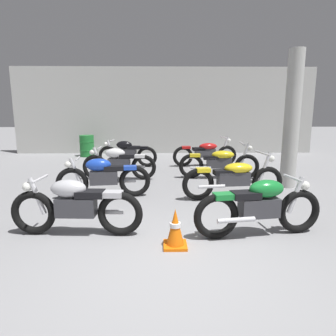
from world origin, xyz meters
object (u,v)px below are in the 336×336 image
motorcycle_left_row_0 (76,205)px  motorcycle_left_row_2 (119,163)px  traffic_cone (175,229)px  support_pillar (292,120)px  motorcycle_left_row_3 (127,153)px  motorcycle_left_row_1 (103,177)px  oil_drum (87,146)px  motorcycle_right_row_2 (219,162)px  motorcycle_right_row_0 (260,206)px  motorcycle_right_row_1 (234,178)px  motorcycle_right_row_3 (205,152)px

motorcycle_left_row_0 → motorcycle_left_row_2: same height
motorcycle_left_row_2 → traffic_cone: motorcycle_left_row_2 is taller
support_pillar → motorcycle_left_row_3: size_ratio=1.63×
motorcycle_left_row_1 → oil_drum: size_ratio=2.32×
motorcycle_left_row_2 → motorcycle_right_row_2: bearing=1.3°
motorcycle_right_row_0 → motorcycle_right_row_1: 1.88m
motorcycle_left_row_2 → motorcycle_right_row_0: size_ratio=1.00×
motorcycle_right_row_2 → motorcycle_right_row_3: (-0.11, 1.87, 0.00)m
traffic_cone → oil_drum: bearing=111.2°
motorcycle_left_row_3 → motorcycle_left_row_2: bearing=-90.2°
motorcycle_left_row_2 → motorcycle_right_row_0: same height
support_pillar → motorcycle_left_row_0: (-4.33, -2.77, -1.14)m
motorcycle_left_row_0 → motorcycle_left_row_2: 3.63m
motorcycle_left_row_2 → motorcycle_right_row_1: motorcycle_right_row_1 is taller
motorcycle_left_row_2 → motorcycle_right_row_3: (2.60, 1.93, -0.01)m
motorcycle_right_row_1 → traffic_cone: 2.60m
motorcycle_left_row_1 → motorcycle_right_row_1: 2.74m
motorcycle_right_row_2 → oil_drum: 6.11m
motorcycle_left_row_3 → motorcycle_right_row_2: size_ratio=0.91×
motorcycle_right_row_3 → motorcycle_right_row_2: bearing=-86.7°
motorcycle_right_row_0 → oil_drum: bearing=119.5°
motorcycle_left_row_3 → motorcycle_right_row_3: 2.60m
motorcycle_left_row_3 → motorcycle_right_row_1: 4.58m
motorcycle_right_row_0 → motorcycle_right_row_1: (0.07, 1.88, -0.01)m
motorcycle_left_row_2 → motorcycle_left_row_3: 1.90m
motorcycle_right_row_0 → traffic_cone: (-1.25, -0.35, -0.20)m
support_pillar → motorcycle_left_row_1: size_ratio=1.63×
motorcycle_left_row_0 → motorcycle_left_row_2: size_ratio=1.00×
motorcycle_left_row_0 → motorcycle_left_row_1: (0.04, 1.93, 0.00)m
support_pillar → motorcycle_right_row_1: size_ratio=1.48×
motorcycle_right_row_0 → traffic_cone: bearing=-164.5°
support_pillar → motorcycle_left_row_3: 5.15m
motorcycle_left_row_1 → motorcycle_left_row_3: bearing=88.5°
motorcycle_left_row_1 → traffic_cone: 2.77m
motorcycle_left_row_3 → oil_drum: (-1.86, 2.22, -0.03)m
support_pillar → motorcycle_left_row_2: (-4.20, 0.86, -1.14)m
motorcycle_right_row_0 → motorcycle_right_row_2: size_ratio=0.90×
motorcycle_right_row_0 → motorcycle_right_row_1: motorcycle_right_row_1 is taller
motorcycle_left_row_3 → oil_drum: size_ratio=2.31×
motorcycle_right_row_0 → support_pillar: bearing=60.4°
motorcycle_right_row_3 → oil_drum: 4.96m
motorcycle_right_row_0 → motorcycle_right_row_2: 3.78m
motorcycle_left_row_1 → oil_drum: motorcycle_left_row_1 is taller
motorcycle_right_row_2 → motorcycle_left_row_0: bearing=-127.6°
motorcycle_right_row_2 → motorcycle_right_row_3: bearing=93.3°
motorcycle_right_row_0 → motorcycle_left_row_1: bearing=142.8°
motorcycle_left_row_3 → motorcycle_right_row_0: same height
motorcycle_right_row_0 → traffic_cone: motorcycle_right_row_0 is taller
motorcycle_left_row_0 → motorcycle_left_row_1: same height
traffic_cone → motorcycle_left_row_2: bearing=108.0°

